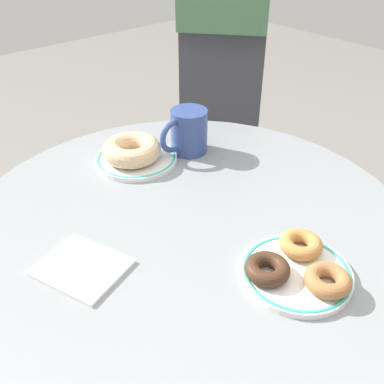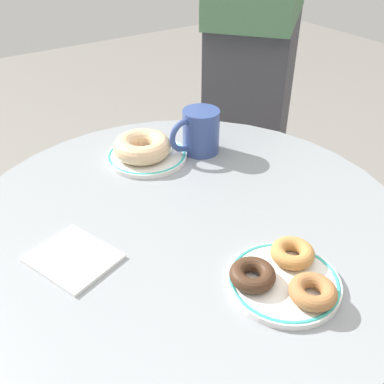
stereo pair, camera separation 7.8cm
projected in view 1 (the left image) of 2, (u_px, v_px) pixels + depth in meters
cafe_table at (188, 302)px, 0.90m from camera, size 0.79×0.79×0.70m
plate_left at (137, 159)px, 0.93m from camera, size 0.17×0.17×0.01m
plate_right at (296, 273)px, 0.65m from camera, size 0.16×0.16×0.01m
donut_glazed at (132, 150)px, 0.91m from camera, size 0.13×0.13×0.04m
donut_cinnamon at (328, 280)px, 0.62m from camera, size 0.09×0.09×0.02m
donut_old_fashioned at (301, 244)px, 0.68m from camera, size 0.09×0.09×0.02m
donut_chocolate at (267, 269)px, 0.63m from camera, size 0.09×0.09×0.02m
paper_napkin at (82, 268)px, 0.67m from camera, size 0.15×0.14×0.01m
coffee_mug at (188, 132)px, 0.94m from camera, size 0.08×0.12×0.10m
person_figure at (228, 36)px, 1.26m from camera, size 0.43×0.45×1.68m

